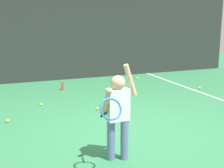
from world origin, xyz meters
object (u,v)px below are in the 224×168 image
at_px(tennis_player, 118,110).
at_px(tennis_ball_0, 199,88).
at_px(tennis_ball_7, 41,104).
at_px(tennis_ball_5, 8,121).
at_px(water_bottle, 63,86).
at_px(tennis_ball_6, 137,78).
at_px(tennis_ball_8, 97,109).

xyz_separation_m(tennis_player, tennis_ball_0, (3.77, 3.16, -0.69)).
height_order(tennis_player, tennis_ball_7, tennis_player).
bearing_deg(tennis_ball_5, water_bottle, 54.96).
xyz_separation_m(water_bottle, tennis_ball_6, (2.54, 0.58, -0.08)).
bearing_deg(tennis_ball_5, tennis_ball_6, 34.42).
relative_size(tennis_ball_5, tennis_ball_7, 1.00).
distance_m(tennis_player, tennis_ball_5, 2.68).
xyz_separation_m(tennis_player, tennis_ball_5, (-1.34, 2.21, -0.69)).
relative_size(tennis_ball_6, tennis_ball_8, 1.00).
bearing_deg(tennis_ball_8, tennis_ball_0, 14.03).
xyz_separation_m(tennis_ball_7, tennis_ball_8, (1.07, -0.77, 0.00)).
bearing_deg(tennis_ball_7, tennis_ball_5, -130.63).
bearing_deg(water_bottle, tennis_ball_8, -82.55).
bearing_deg(water_bottle, tennis_ball_7, -120.78).
distance_m(tennis_ball_5, tennis_ball_7, 1.19).
xyz_separation_m(tennis_ball_5, tennis_ball_6, (4.11, 2.82, 0.00)).
relative_size(tennis_ball_7, tennis_ball_8, 1.00).
distance_m(tennis_ball_0, tennis_ball_8, 3.36).
xyz_separation_m(tennis_player, water_bottle, (0.23, 4.46, -0.62)).
distance_m(tennis_ball_0, tennis_ball_5, 5.20).
bearing_deg(tennis_ball_8, water_bottle, 97.45).
bearing_deg(tennis_ball_5, tennis_ball_7, 49.37).
bearing_deg(tennis_ball_6, tennis_player, -118.84).
distance_m(water_bottle, tennis_ball_6, 2.60).
xyz_separation_m(tennis_ball_6, tennis_ball_8, (-2.26, -2.68, 0.00)).
height_order(tennis_ball_6, tennis_ball_8, same).
height_order(tennis_player, tennis_ball_0, tennis_player).
bearing_deg(tennis_ball_0, tennis_player, -140.00).
distance_m(tennis_ball_5, tennis_ball_6, 4.98).
bearing_deg(tennis_ball_5, tennis_ball_0, 10.52).
height_order(tennis_ball_0, tennis_ball_5, same).
bearing_deg(tennis_ball_0, tennis_ball_5, -169.48).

